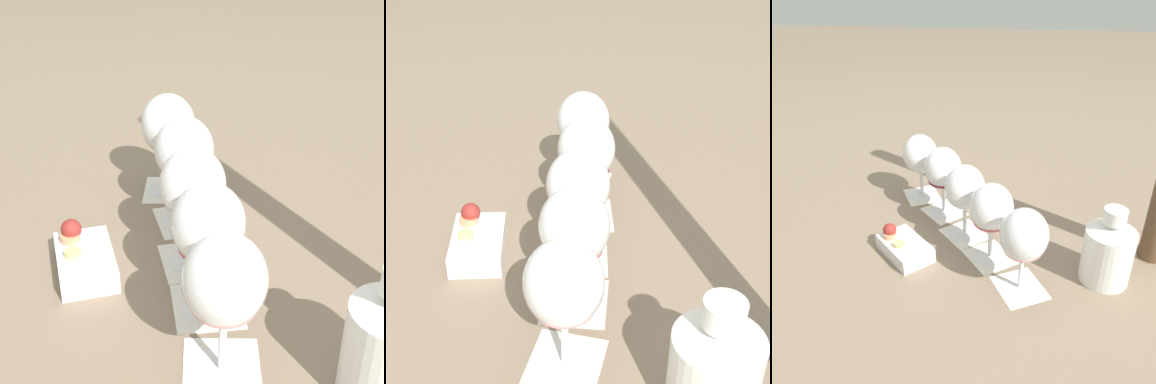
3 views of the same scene
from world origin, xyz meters
The scene contains 13 objects.
ground_plane centered at (0.00, 0.00, 0.00)m, with size 8.00×8.00×0.00m, color #7F6B56.
tasting_card_0 centered at (-0.18, -0.15, 0.00)m, with size 0.14×0.13×0.00m.
tasting_card_1 centered at (-0.08, -0.08, 0.00)m, with size 0.14×0.14×0.00m.
tasting_card_2 centered at (0.00, -0.01, 0.00)m, with size 0.14×0.14×0.00m.
tasting_card_3 centered at (0.10, 0.06, 0.00)m, with size 0.14×0.14×0.00m.
tasting_card_4 centered at (0.18, 0.14, 0.00)m, with size 0.14×0.13×0.00m.
wine_glass_0 centered at (-0.18, -0.15, 0.12)m, with size 0.10×0.10×0.19m.
wine_glass_1 centered at (-0.08, -0.08, 0.12)m, with size 0.10×0.10×0.19m.
wine_glass_2 centered at (0.00, -0.01, 0.12)m, with size 0.10×0.10×0.19m.
wine_glass_3 centered at (0.10, 0.06, 0.12)m, with size 0.10×0.10×0.19m.
wine_glass_4 centered at (0.18, 0.14, 0.12)m, with size 0.10×0.10×0.19m.
ceramic_vase centered at (-0.12, -0.32, 0.07)m, with size 0.10×0.10×0.17m.
snack_dish centered at (-0.10, 0.12, 0.02)m, with size 0.15×0.15×0.07m.
Camera 3 is at (-0.83, -0.12, 0.58)m, focal length 38.00 mm.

